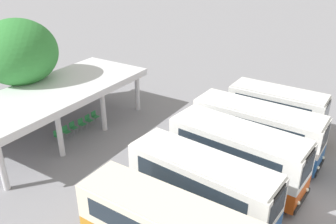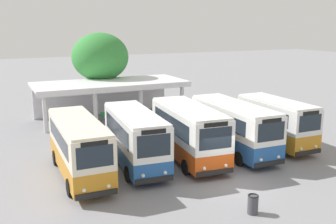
{
  "view_description": "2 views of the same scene",
  "coord_description": "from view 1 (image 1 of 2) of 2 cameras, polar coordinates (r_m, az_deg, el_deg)",
  "views": [
    {
      "loc": [
        -16.01,
        -1.19,
        12.26
      ],
      "look_at": [
        1.11,
        9.51,
        2.54
      ],
      "focal_mm": 37.71,
      "sensor_mm": 36.0,
      "label": 1
    },
    {
      "loc": [
        -11.24,
        -16.19,
        8.35
      ],
      "look_at": [
        -0.13,
        7.37,
        2.46
      ],
      "focal_mm": 41.13,
      "sensor_mm": 36.0,
      "label": 2
    }
  ],
  "objects": [
    {
      "name": "waiting_chair_middle_seat",
      "position": [
        25.83,
        -15.1,
        -2.29
      ],
      "size": [
        0.45,
        0.45,
        0.86
      ],
      "color": "slate",
      "rests_on": "ground"
    },
    {
      "name": "city_bus_fifth_blue",
      "position": [
        25.52,
        17.12,
        0.35
      ],
      "size": [
        2.39,
        6.56,
        3.31
      ],
      "color": "black",
      "rests_on": "ground"
    },
    {
      "name": "city_bus_fourth_amber",
      "position": [
        22.58,
        14.16,
        -2.64
      ],
      "size": [
        2.59,
        8.09,
        3.32
      ],
      "color": "black",
      "rests_on": "ground"
    },
    {
      "name": "city_bus_second_in_row",
      "position": [
        17.24,
        5.49,
        -11.63
      ],
      "size": [
        2.85,
        7.6,
        3.34
      ],
      "color": "black",
      "rests_on": "ground"
    },
    {
      "name": "waiting_chair_fifth_seat",
      "position": [
        26.6,
        -12.75,
        -1.17
      ],
      "size": [
        0.45,
        0.45,
        0.86
      ],
      "color": "slate",
      "rests_on": "ground"
    },
    {
      "name": "terminal_canopy",
      "position": [
        25.68,
        -18.53,
        2.31
      ],
      "size": [
        13.43,
        5.75,
        3.4
      ],
      "color": "silver",
      "rests_on": "ground"
    },
    {
      "name": "waiting_chair_second_from_end",
      "position": [
        25.4,
        -16.18,
        -2.93
      ],
      "size": [
        0.45,
        0.45,
        0.86
      ],
      "color": "slate",
      "rests_on": "ground"
    },
    {
      "name": "waiting_chair_end_by_column",
      "position": [
        25.04,
        -17.42,
        -3.54
      ],
      "size": [
        0.45,
        0.45,
        0.86
      ],
      "color": "slate",
      "rests_on": "ground"
    },
    {
      "name": "waiting_chair_fourth_seat",
      "position": [
        26.16,
        -13.81,
        -1.76
      ],
      "size": [
        0.45,
        0.45,
        0.86
      ],
      "color": "slate",
      "rests_on": "ground"
    },
    {
      "name": "waiting_chair_far_end_seat",
      "position": [
        27.06,
        -11.78,
        -0.58
      ],
      "size": [
        0.45,
        0.45,
        0.86
      ],
      "color": "slate",
      "rests_on": "ground"
    },
    {
      "name": "city_bus_middle_cream",
      "position": [
        19.7,
        11.08,
        -6.59
      ],
      "size": [
        3.05,
        7.74,
        3.44
      ],
      "color": "black",
      "rests_on": "ground"
    },
    {
      "name": "roadside_tree_behind_canopy",
      "position": [
        27.02,
        -23.05,
        8.88
      ],
      "size": [
        5.44,
        5.44,
        7.68
      ],
      "color": "brown",
      "rests_on": "ground"
    },
    {
      "name": "ground_plane",
      "position": [
        20.2,
        22.41,
        -14.0
      ],
      "size": [
        180.0,
        180.0,
        0.0
      ],
      "primitive_type": "plane",
      "color": "gray"
    }
  ]
}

